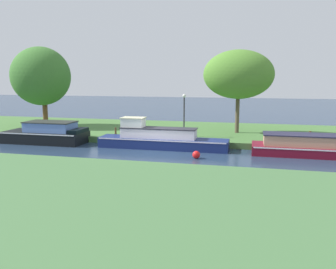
{
  "coord_description": "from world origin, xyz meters",
  "views": [
    {
      "loc": [
        5.42,
        -19.84,
        4.41
      ],
      "look_at": [
        0.34,
        1.2,
        0.9
      ],
      "focal_mm": 37.37,
      "sensor_mm": 36.0,
      "label": 1
    }
  ],
  "objects_px": {
    "willow_tree_centre": "(238,75)",
    "mooring_post_near": "(310,138)",
    "navy_barge": "(160,139)",
    "black_narrowboat": "(47,134)",
    "willow_tree_left": "(41,76)",
    "maroon_cruiser": "(320,147)",
    "mooring_post_far": "(116,132)",
    "channel_buoy": "(196,155)",
    "lamp_post": "(184,110)"
  },
  "relations": [
    {
      "from": "willow_tree_centre",
      "to": "mooring_post_near",
      "type": "height_order",
      "value": "willow_tree_centre"
    },
    {
      "from": "navy_barge",
      "to": "black_narrowboat",
      "type": "xyz_separation_m",
      "value": [
        -7.98,
        0.0,
        0.01
      ]
    },
    {
      "from": "black_narrowboat",
      "to": "willow_tree_centre",
      "type": "xyz_separation_m",
      "value": [
        12.55,
        4.75,
        4.03
      ]
    },
    {
      "from": "willow_tree_left",
      "to": "maroon_cruiser",
      "type": "bearing_deg",
      "value": -13.07
    },
    {
      "from": "maroon_cruiser",
      "to": "willow_tree_left",
      "type": "distance_m",
      "value": 21.83
    },
    {
      "from": "maroon_cruiser",
      "to": "willow_tree_centre",
      "type": "height_order",
      "value": "willow_tree_centre"
    },
    {
      "from": "maroon_cruiser",
      "to": "willow_tree_left",
      "type": "bearing_deg",
      "value": 166.93
    },
    {
      "from": "black_narrowboat",
      "to": "mooring_post_far",
      "type": "bearing_deg",
      "value": 14.0
    },
    {
      "from": "channel_buoy",
      "to": "black_narrowboat",
      "type": "bearing_deg",
      "value": 167.71
    },
    {
      "from": "mooring_post_near",
      "to": "channel_buoy",
      "type": "relative_size",
      "value": 1.98
    },
    {
      "from": "maroon_cruiser",
      "to": "lamp_post",
      "type": "relative_size",
      "value": 2.63
    },
    {
      "from": "maroon_cruiser",
      "to": "willow_tree_centre",
      "type": "relative_size",
      "value": 1.29
    },
    {
      "from": "black_narrowboat",
      "to": "channel_buoy",
      "type": "height_order",
      "value": "black_narrowboat"
    },
    {
      "from": "navy_barge",
      "to": "mooring_post_near",
      "type": "bearing_deg",
      "value": 7.12
    },
    {
      "from": "lamp_post",
      "to": "channel_buoy",
      "type": "bearing_deg",
      "value": -71.22
    },
    {
      "from": "willow_tree_left",
      "to": "mooring_post_near",
      "type": "bearing_deg",
      "value": -10.28
    },
    {
      "from": "willow_tree_left",
      "to": "lamp_post",
      "type": "distance_m",
      "value": 12.96
    },
    {
      "from": "mooring_post_near",
      "to": "navy_barge",
      "type": "bearing_deg",
      "value": -172.88
    },
    {
      "from": "willow_tree_centre",
      "to": "mooring_post_near",
      "type": "distance_m",
      "value": 6.92
    },
    {
      "from": "mooring_post_far",
      "to": "maroon_cruiser",
      "type": "bearing_deg",
      "value": -5.02
    },
    {
      "from": "maroon_cruiser",
      "to": "mooring_post_far",
      "type": "xyz_separation_m",
      "value": [
        -12.89,
        1.13,
        0.2
      ]
    },
    {
      "from": "maroon_cruiser",
      "to": "channel_buoy",
      "type": "relative_size",
      "value": 17.9
    },
    {
      "from": "black_narrowboat",
      "to": "mooring_post_far",
      "type": "relative_size",
      "value": 8.4
    },
    {
      "from": "willow_tree_left",
      "to": "mooring_post_near",
      "type": "height_order",
      "value": "willow_tree_left"
    },
    {
      "from": "black_narrowboat",
      "to": "maroon_cruiser",
      "type": "bearing_deg",
      "value": 0.0
    },
    {
      "from": "willow_tree_centre",
      "to": "mooring_post_near",
      "type": "bearing_deg",
      "value": -38.78
    },
    {
      "from": "navy_barge",
      "to": "channel_buoy",
      "type": "bearing_deg",
      "value": -40.67
    },
    {
      "from": "navy_barge",
      "to": "maroon_cruiser",
      "type": "xyz_separation_m",
      "value": [
        9.46,
        0.0,
        -0.08
      ]
    },
    {
      "from": "willow_tree_centre",
      "to": "mooring_post_far",
      "type": "distance_m",
      "value": 9.62
    },
    {
      "from": "navy_barge",
      "to": "lamp_post",
      "type": "bearing_deg",
      "value": 66.21
    },
    {
      "from": "navy_barge",
      "to": "mooring_post_near",
      "type": "height_order",
      "value": "navy_barge"
    },
    {
      "from": "willow_tree_left",
      "to": "channel_buoy",
      "type": "bearing_deg",
      "value": -26.9
    },
    {
      "from": "black_narrowboat",
      "to": "channel_buoy",
      "type": "relative_size",
      "value": 13.07
    },
    {
      "from": "willow_tree_left",
      "to": "navy_barge",
      "type": "bearing_deg",
      "value": -22.97
    },
    {
      "from": "willow_tree_left",
      "to": "willow_tree_centre",
      "type": "distance_m",
      "value": 16.02
    },
    {
      "from": "willow_tree_left",
      "to": "mooring_post_far",
      "type": "xyz_separation_m",
      "value": [
        8.01,
        -3.72,
        -3.81
      ]
    },
    {
      "from": "mooring_post_near",
      "to": "mooring_post_far",
      "type": "relative_size",
      "value": 1.27
    },
    {
      "from": "lamp_post",
      "to": "mooring_post_near",
      "type": "distance_m",
      "value": 8.22
    },
    {
      "from": "navy_barge",
      "to": "maroon_cruiser",
      "type": "bearing_deg",
      "value": 0.0
    },
    {
      "from": "black_narrowboat",
      "to": "willow_tree_centre",
      "type": "bearing_deg",
      "value": 20.71
    },
    {
      "from": "navy_barge",
      "to": "channel_buoy",
      "type": "relative_size",
      "value": 19.1
    },
    {
      "from": "lamp_post",
      "to": "channel_buoy",
      "type": "distance_m",
      "value": 5.44
    },
    {
      "from": "willow_tree_left",
      "to": "mooring_post_far",
      "type": "bearing_deg",
      "value": -24.9
    },
    {
      "from": "mooring_post_far",
      "to": "channel_buoy",
      "type": "distance_m",
      "value": 7.07
    },
    {
      "from": "maroon_cruiser",
      "to": "willow_tree_left",
      "type": "xyz_separation_m",
      "value": [
        -20.91,
        4.85,
        4.01
      ]
    },
    {
      "from": "willow_tree_left",
      "to": "lamp_post",
      "type": "height_order",
      "value": "willow_tree_left"
    },
    {
      "from": "black_narrowboat",
      "to": "channel_buoy",
      "type": "xyz_separation_m",
      "value": [
        10.69,
        -2.33,
        -0.4
      ]
    },
    {
      "from": "willow_tree_left",
      "to": "willow_tree_centre",
      "type": "relative_size",
      "value": 1.09
    },
    {
      "from": "black_narrowboat",
      "to": "mooring_post_near",
      "type": "distance_m",
      "value": 17.08
    },
    {
      "from": "navy_barge",
      "to": "willow_tree_left",
      "type": "bearing_deg",
      "value": 157.03
    }
  ]
}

